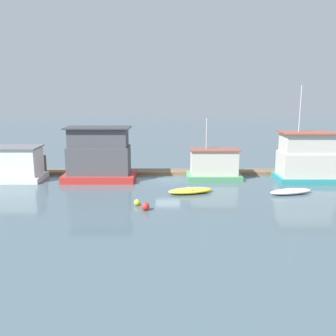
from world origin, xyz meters
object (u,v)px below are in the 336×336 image
Objects in this scene: dinghy_yellow at (191,191)px; dinghy_white at (291,191)px; houseboat_red at (99,156)px; buoy_yellow at (137,202)px; houseboat_white at (17,164)px; mooring_post_near_right at (46,165)px; houseboat_green at (214,165)px; houseboat_teal at (307,158)px; buoy_red at (146,206)px.

dinghy_yellow is 1.04× the size of dinghy_white.
houseboat_red is 14.45× the size of buoy_yellow.
houseboat_white is 15.27m from buoy_yellow.
mooring_post_near_right is (-6.08, 1.94, -1.32)m from houseboat_red.
houseboat_white is 19.75m from houseboat_green.
mooring_post_near_right is at bearing 175.53° from houseboat_green.
houseboat_green is 0.66× the size of houseboat_teal.
houseboat_white is at bearing 179.57° from houseboat_teal.
dinghy_yellow is 1.94× the size of mooring_post_near_right.
buoy_red is at bearing -127.52° from dinghy_yellow.
buoy_red is (-12.39, -4.47, 0.07)m from dinghy_white.
dinghy_yellow is at bearing -158.34° from houseboat_teal.
dinghy_white is at bearing -11.39° from houseboat_white.
houseboat_white reaches higher than dinghy_white.
buoy_yellow is at bearing -152.94° from houseboat_teal.
houseboat_green is 11.65m from buoy_yellow.
houseboat_white is 17.77m from dinghy_yellow.
buoy_yellow is (-4.39, -3.58, 0.00)m from dinghy_yellow.
houseboat_white reaches higher than mooring_post_near_right.
houseboat_red is (8.19, 0.14, 0.79)m from houseboat_white.
houseboat_teal is (9.02, -0.92, 0.85)m from houseboat_green.
houseboat_white is 1.20× the size of dinghy_yellow.
houseboat_red reaches higher than buoy_yellow.
houseboat_teal is 12.79m from dinghy_yellow.
dinghy_yellow is at bearing -24.99° from mooring_post_near_right.
houseboat_red is 11.61m from houseboat_green.
dinghy_yellow is (-11.73, -4.66, -2.06)m from houseboat_teal.
houseboat_green is 9.11m from houseboat_teal.
houseboat_red is 18.49m from dinghy_white.
buoy_red reaches higher than dinghy_white.
dinghy_white is 13.52m from buoy_yellow.
mooring_post_near_right is 3.51× the size of buoy_red.
dinghy_white is 1.86× the size of mooring_post_near_right.
dinghy_white is at bearing -2.04° from dinghy_yellow.
houseboat_white reaches higher than buoy_red.
houseboat_teal is at bearing 21.66° from dinghy_yellow.
buoy_yellow is at bearing 121.11° from buoy_red.
buoy_yellow is (10.53, -10.53, -0.85)m from mooring_post_near_right.
houseboat_red is at bearing 117.38° from buoy_yellow.
houseboat_teal is at bearing 31.50° from buoy_red.
houseboat_red is 11.40× the size of buoy_red.
buoy_red reaches higher than dinghy_yellow.
mooring_post_near_right is (-23.65, 7.27, 0.85)m from dinghy_white.
dinghy_white is 6.53× the size of buoy_red.
houseboat_green is at bearing 64.07° from dinghy_yellow.
mooring_post_near_right is (-26.65, 2.29, -1.21)m from houseboat_teal.
houseboat_green is 1.51× the size of dinghy_white.
mooring_post_near_right is at bearing 155.01° from dinghy_yellow.
houseboat_teal is at bearing 58.85° from dinghy_white.
houseboat_teal reaches higher than houseboat_green.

